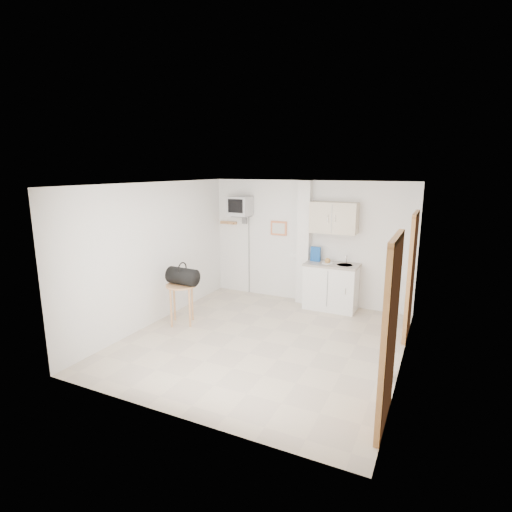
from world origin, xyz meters
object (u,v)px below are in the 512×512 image
at_px(round_table, 181,291).
at_px(water_bottle, 387,369).
at_px(duffel_bag, 183,276).
at_px(crt_television, 240,207).

xyz_separation_m(round_table, water_bottle, (3.59, -0.44, -0.46)).
bearing_deg(duffel_bag, water_bottle, -3.99).
bearing_deg(water_bottle, round_table, 172.99).
relative_size(crt_television, duffel_bag, 3.83).
relative_size(crt_television, water_bottle, 6.53).
bearing_deg(water_bottle, crt_television, 145.04).
bearing_deg(crt_television, round_table, -94.79).
distance_m(duffel_bag, water_bottle, 3.67).
bearing_deg(duffel_bag, crt_television, 89.37).
relative_size(round_table, duffel_bag, 1.29).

